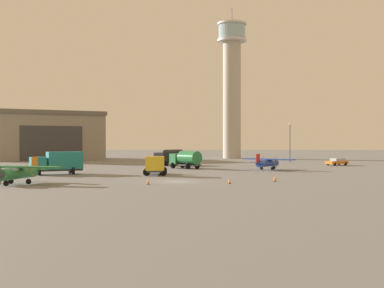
# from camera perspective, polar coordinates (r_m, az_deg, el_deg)

# --- Properties ---
(ground_plane) EXTENTS (400.00, 400.00, 0.00)m
(ground_plane) POSITION_cam_1_polar(r_m,az_deg,el_deg) (56.99, -1.72, -4.35)
(ground_plane) COLOR slate
(control_tower) EXTENTS (7.82, 7.82, 40.26)m
(control_tower) POSITION_cam_1_polar(r_m,az_deg,el_deg) (133.53, 4.63, 7.19)
(control_tower) COLOR #B2AD9E
(control_tower) RESTS_ON ground_plane
(hangar) EXTENTS (32.89, 30.13, 11.94)m
(hangar) POSITION_cam_1_polar(r_m,az_deg,el_deg) (129.24, -16.76, 0.93)
(hangar) COLOR gray
(hangar) RESTS_ON ground_plane
(airplane_green) EXTENTS (9.79, 7.65, 2.88)m
(airplane_green) POSITION_cam_1_polar(r_m,az_deg,el_deg) (56.53, -19.35, -3.04)
(airplane_green) COLOR #287A42
(airplane_green) RESTS_ON ground_plane
(airplane_blue) EXTENTS (8.03, 6.93, 2.66)m
(airplane_blue) POSITION_cam_1_polar(r_m,az_deg,el_deg) (80.17, 8.69, -2.10)
(airplane_blue) COLOR #2847A8
(airplane_blue) RESTS_ON ground_plane
(truck_flatbed_yellow) EXTENTS (3.59, 6.55, 2.61)m
(truck_flatbed_yellow) POSITION_cam_1_polar(r_m,az_deg,el_deg) (67.27, -4.28, -2.55)
(truck_flatbed_yellow) COLOR #38383D
(truck_flatbed_yellow) RESTS_ON ground_plane
(truck_fuel_tanker_black) EXTENTS (5.69, 6.23, 3.04)m
(truck_fuel_tanker_black) POSITION_cam_1_polar(r_m,az_deg,el_deg) (94.29, -2.55, -1.47)
(truck_fuel_tanker_black) COLOR #38383D
(truck_fuel_tanker_black) RESTS_ON ground_plane
(truck_box_teal) EXTENTS (7.29, 5.42, 3.15)m
(truck_box_teal) POSITION_cam_1_polar(r_m,az_deg,el_deg) (71.34, -15.21, -2.02)
(truck_box_teal) COLOR #38383D
(truck_box_teal) RESTS_ON ground_plane
(truck_fuel_tanker_green) EXTENTS (5.74, 5.86, 2.98)m
(truck_fuel_tanker_green) POSITION_cam_1_polar(r_m,az_deg,el_deg) (83.42, -0.68, -1.72)
(truck_fuel_tanker_green) COLOR #38383D
(truck_fuel_tanker_green) RESTS_ON ground_plane
(car_orange) EXTENTS (4.74, 4.05, 1.37)m
(car_orange) POSITION_cam_1_polar(r_m,az_deg,el_deg) (97.93, 16.42, -1.96)
(car_orange) COLOR orange
(car_orange) RESTS_ON ground_plane
(light_post_west) EXTENTS (0.44, 0.44, 8.54)m
(light_post_west) POSITION_cam_1_polar(r_m,az_deg,el_deg) (108.89, 11.25, 0.57)
(light_post_west) COLOR #38383D
(light_post_west) RESTS_ON ground_plane
(traffic_cone_near_left) EXTENTS (0.36, 0.36, 0.74)m
(traffic_cone_near_left) POSITION_cam_1_polar(r_m,az_deg,el_deg) (57.81, 9.55, -3.92)
(traffic_cone_near_left) COLOR black
(traffic_cone_near_left) RESTS_ON ground_plane
(traffic_cone_near_right) EXTENTS (0.36, 0.36, 0.63)m
(traffic_cone_near_right) POSITION_cam_1_polar(r_m,az_deg,el_deg) (53.30, -5.09, -4.34)
(traffic_cone_near_right) COLOR black
(traffic_cone_near_right) RESTS_ON ground_plane
(traffic_cone_mid_apron) EXTENTS (0.36, 0.36, 0.59)m
(traffic_cone_mid_apron) POSITION_cam_1_polar(r_m,az_deg,el_deg) (54.17, 4.34, -4.28)
(traffic_cone_mid_apron) COLOR black
(traffic_cone_mid_apron) RESTS_ON ground_plane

